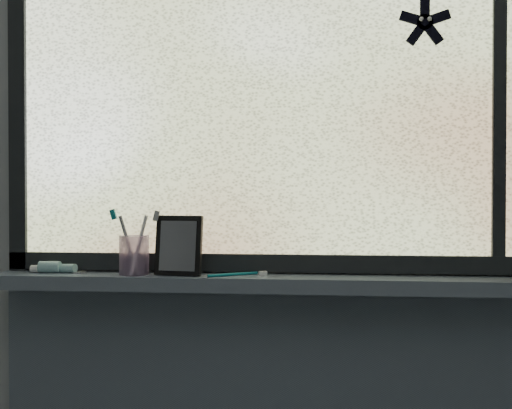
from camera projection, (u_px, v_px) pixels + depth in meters
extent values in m
cube|color=#9EA3A8|center=(280.00, 193.00, 1.65)|extent=(3.00, 0.01, 2.50)
cube|color=slate|center=(279.00, 283.00, 1.58)|extent=(1.62, 0.14, 0.04)
cube|color=silver|center=(280.00, 95.00, 1.62)|extent=(1.50, 0.01, 1.00)
cube|color=black|center=(280.00, 263.00, 1.62)|extent=(1.60, 0.03, 0.05)
cube|color=black|center=(19.00, 99.00, 1.69)|extent=(0.05, 0.03, 1.10)
cube|color=black|center=(498.00, 91.00, 1.56)|extent=(0.03, 0.03, 1.00)
cube|color=black|center=(179.00, 245.00, 1.58)|extent=(0.14, 0.08, 0.17)
cylinder|color=#B996C7|center=(134.00, 255.00, 1.60)|extent=(0.09, 0.09, 0.11)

